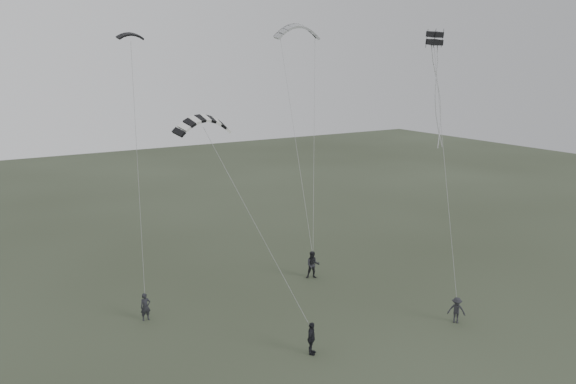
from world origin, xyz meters
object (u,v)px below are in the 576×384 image
kite_pale_large (298,26)px  kite_dark_small (130,34)px  kite_striped (203,118)px  kite_box (435,38)px  flyer_far (456,310)px  flyer_left (146,307)px  flyer_right (313,265)px  flyer_center (311,338)px

kite_pale_large → kite_dark_small: bearing=-153.4°
kite_dark_small → kite_striped: size_ratio=0.47×
kite_box → kite_pale_large: bearing=108.7°
kite_dark_small → kite_pale_large: size_ratio=0.44×
flyer_far → flyer_left: bearing=-165.2°
kite_pale_large → flyer_left: bearing=-141.6°
flyer_left → flyer_far: flyer_left is taller
flyer_right → kite_box: 16.30m
flyer_right → kite_pale_large: kite_pale_large is taller
flyer_far → kite_pale_large: size_ratio=0.43×
flyer_center → kite_dark_small: kite_dark_small is taller
flyer_center → kite_striped: (-2.47, 6.91, 10.46)m
kite_striped → kite_box: 14.41m
flyer_right → kite_dark_small: bearing=-168.6°
flyer_center → kite_striped: size_ratio=0.53×
kite_box → kite_striped: bearing=174.9°
flyer_center → flyer_far: bearing=-53.2°
flyer_right → kite_dark_small: kite_dark_small is taller
flyer_center → kite_box: kite_box is taller
flyer_left → kite_dark_small: bearing=71.7°
flyer_far → kite_striped: bearing=-168.7°
flyer_right → kite_dark_small: (-10.41, 3.45, 14.86)m
flyer_right → flyer_center: flyer_right is taller
flyer_right → flyer_center: bearing=-94.6°
flyer_far → flyer_center: bearing=-141.2°
flyer_center → kite_pale_large: 23.94m
kite_dark_small → kite_pale_large: kite_pale_large is taller
kite_pale_large → kite_striped: size_ratio=1.08×
flyer_right → kite_pale_large: bearing=95.4°
flyer_far → flyer_right: bearing=155.1°
flyer_left → kite_box: size_ratio=2.10×
flyer_right → flyer_far: flyer_right is taller
kite_striped → flyer_left: bearing=156.3°
flyer_left → flyer_far: bearing=-33.6°
kite_dark_small → kite_box: bearing=-31.1°
flyer_center → kite_dark_small: 19.64m
kite_box → kite_dark_small: bearing=161.0°
flyer_far → kite_dark_small: size_ratio=0.99×
kite_striped → flyer_center: bearing=-75.2°
flyer_far → kite_pale_large: 23.23m
flyer_far → kite_dark_small: (-13.50, 13.19, 15.05)m
flyer_right → flyer_center: 10.18m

